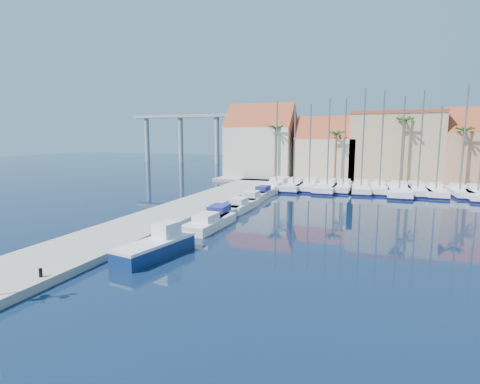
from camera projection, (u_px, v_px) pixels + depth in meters
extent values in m
plane|color=black|center=(201.00, 264.00, 23.46)|extent=(260.00, 260.00, 0.00)
cube|color=gray|center=(179.00, 211.00, 38.99)|extent=(6.00, 77.00, 0.50)
cube|color=gray|center=(373.00, 181.00, 64.77)|extent=(54.00, 16.00, 0.50)
cylinder|color=black|center=(41.00, 273.00, 20.00)|extent=(0.19, 0.19, 0.48)
cube|color=navy|center=(155.00, 250.00, 24.88)|extent=(3.11, 6.31, 0.91)
cube|color=white|center=(155.00, 242.00, 24.80)|extent=(3.11, 6.31, 0.20)
cube|color=white|center=(167.00, 230.00, 25.75)|extent=(1.59, 1.83, 1.11)
cube|color=white|center=(210.00, 223.00, 32.78)|extent=(2.46, 6.89, 0.80)
cube|color=white|center=(206.00, 217.00, 32.05)|extent=(1.62, 2.44, 0.60)
cube|color=white|center=(221.00, 214.00, 36.82)|extent=(2.83, 7.51, 0.80)
cube|color=navy|center=(219.00, 208.00, 36.02)|extent=(1.81, 2.68, 0.60)
cube|color=white|center=(241.00, 206.00, 40.91)|extent=(2.23, 6.47, 0.80)
cube|color=white|center=(239.00, 201.00, 40.21)|extent=(1.50, 2.28, 0.60)
cube|color=white|center=(253.00, 199.00, 45.85)|extent=(2.56, 7.15, 0.80)
cube|color=white|center=(251.00, 194.00, 45.08)|extent=(1.69, 2.54, 0.60)
cube|color=white|center=(265.00, 193.00, 50.71)|extent=(2.48, 6.58, 0.80)
cube|color=navy|center=(263.00, 188.00, 50.02)|extent=(1.59, 2.35, 0.60)
cube|color=white|center=(277.00, 188.00, 54.82)|extent=(2.45, 6.24, 0.80)
cube|color=white|center=(275.00, 184.00, 54.17)|extent=(1.54, 2.24, 0.60)
cube|color=white|center=(277.00, 185.00, 57.63)|extent=(3.99, 12.08, 1.00)
cube|color=#0E0B38|center=(277.00, 187.00, 57.68)|extent=(4.05, 12.14, 0.28)
cube|color=white|center=(280.00, 179.00, 58.58)|extent=(2.43, 3.72, 0.60)
cylinder|color=slate|center=(277.00, 142.00, 56.12)|extent=(0.20, 0.20, 12.16)
cube|color=white|center=(294.00, 186.00, 56.81)|extent=(2.69, 10.33, 1.00)
cube|color=#0E0B38|center=(294.00, 188.00, 56.86)|extent=(2.75, 10.39, 0.28)
cube|color=white|center=(296.00, 180.00, 57.66)|extent=(1.88, 3.10, 0.60)
cylinder|color=slate|center=(295.00, 145.00, 55.42)|extent=(0.20, 0.20, 11.34)
cube|color=white|center=(310.00, 186.00, 56.82)|extent=(3.03, 9.63, 1.00)
cube|color=#0E0B38|center=(310.00, 188.00, 56.86)|extent=(3.09, 9.69, 0.28)
cube|color=white|center=(311.00, 180.00, 57.56)|extent=(1.89, 2.95, 0.60)
cylinder|color=slate|center=(310.00, 144.00, 55.45)|extent=(0.20, 0.20, 11.65)
cube|color=white|center=(328.00, 187.00, 55.50)|extent=(3.17, 11.10, 1.00)
cube|color=#0E0B38|center=(327.00, 189.00, 55.55)|extent=(3.23, 11.16, 0.28)
cube|color=white|center=(329.00, 181.00, 56.40)|extent=(2.10, 3.36, 0.60)
cylinder|color=slate|center=(329.00, 142.00, 54.02)|extent=(0.20, 0.20, 12.22)
cube|color=white|center=(343.00, 187.00, 55.06)|extent=(2.62, 8.92, 1.00)
cube|color=#0E0B38|center=(343.00, 190.00, 55.11)|extent=(2.69, 8.98, 0.28)
cube|color=white|center=(344.00, 181.00, 55.75)|extent=(1.71, 2.71, 0.60)
cylinder|color=slate|center=(345.00, 142.00, 53.68)|extent=(0.20, 0.20, 12.23)
cube|color=white|center=(361.00, 188.00, 54.02)|extent=(2.99, 9.62, 1.00)
cube|color=#0E0B38|center=(361.00, 191.00, 54.07)|extent=(3.05, 9.69, 0.28)
cube|color=white|center=(361.00, 182.00, 54.81)|extent=(1.88, 2.94, 0.60)
cylinder|color=slate|center=(363.00, 138.00, 52.50)|extent=(0.20, 0.20, 13.55)
cube|color=white|center=(379.00, 189.00, 53.55)|extent=(2.60, 8.81, 1.00)
cube|color=#0E0B38|center=(379.00, 191.00, 53.59)|extent=(2.66, 8.87, 0.28)
cube|color=white|center=(379.00, 183.00, 54.25)|extent=(1.69, 2.68, 0.60)
cylinder|color=slate|center=(382.00, 139.00, 52.09)|extent=(0.20, 0.20, 13.10)
cube|color=white|center=(399.00, 191.00, 51.69)|extent=(3.32, 11.56, 1.00)
cube|color=#0E0B38|center=(399.00, 193.00, 51.74)|extent=(3.38, 11.62, 0.28)
cube|color=white|center=(399.00, 184.00, 52.63)|extent=(2.19, 3.50, 0.60)
cylinder|color=slate|center=(402.00, 143.00, 50.19)|extent=(0.20, 0.20, 12.21)
cube|color=white|center=(417.00, 190.00, 52.15)|extent=(3.15, 9.57, 1.00)
cube|color=#0E0B38|center=(417.00, 193.00, 52.20)|extent=(3.21, 9.64, 0.28)
cube|color=white|center=(416.00, 184.00, 52.93)|extent=(1.92, 2.95, 0.60)
cylinder|color=slate|center=(421.00, 139.00, 50.66)|extent=(0.20, 0.20, 13.09)
cube|color=white|center=(435.00, 192.00, 50.88)|extent=(2.69, 9.25, 1.00)
cube|color=#0E0B38|center=(435.00, 194.00, 50.93)|extent=(2.76, 9.31, 0.28)
cube|color=white|center=(435.00, 185.00, 51.60)|extent=(1.76, 2.81, 0.60)
cylinder|color=slate|center=(439.00, 148.00, 49.58)|extent=(0.20, 0.20, 10.89)
cube|color=white|center=(459.00, 192.00, 50.22)|extent=(2.54, 8.21, 1.00)
cube|color=#0E0B38|center=(458.00, 195.00, 50.27)|extent=(2.61, 8.27, 0.28)
cube|color=white|center=(457.00, 186.00, 50.87)|extent=(1.60, 2.51, 0.60)
cylinder|color=slate|center=(464.00, 138.00, 48.76)|extent=(0.20, 0.20, 13.60)
cube|color=white|center=(477.00, 194.00, 48.72)|extent=(3.47, 10.71, 1.00)
cube|color=#0E0B38|center=(477.00, 197.00, 48.77)|extent=(3.54, 10.77, 0.28)
cube|color=white|center=(476.00, 187.00, 49.56)|extent=(2.14, 3.29, 0.60)
cube|color=beige|center=(261.00, 152.00, 69.81)|extent=(12.00, 9.00, 9.00)
cube|color=maroon|center=(262.00, 128.00, 69.15)|extent=(12.30, 9.00, 9.00)
cube|color=beige|center=(326.00, 159.00, 65.96)|extent=(10.00, 8.00, 7.00)
cube|color=maroon|center=(327.00, 139.00, 65.44)|extent=(10.30, 8.00, 8.00)
cube|color=tan|center=(394.00, 148.00, 62.92)|extent=(14.00, 10.00, 11.00)
cube|color=maroon|center=(396.00, 113.00, 62.07)|extent=(14.20, 10.20, 0.50)
cube|color=#B3745B|center=(477.00, 159.00, 58.21)|extent=(10.00, 8.00, 8.00)
cube|color=maroon|center=(479.00, 133.00, 57.62)|extent=(10.30, 8.00, 8.00)
cylinder|color=brown|center=(275.00, 154.00, 63.82)|extent=(0.36, 0.36, 9.00)
sphere|color=#225317|center=(276.00, 128.00, 63.18)|extent=(2.60, 2.60, 2.60)
cylinder|color=brown|center=(335.00, 158.00, 60.56)|extent=(0.36, 0.36, 8.00)
sphere|color=#225317|center=(336.00, 134.00, 59.99)|extent=(2.60, 2.60, 2.60)
cylinder|color=brown|center=(403.00, 153.00, 57.08)|extent=(0.36, 0.36, 10.00)
sphere|color=#225317|center=(405.00, 120.00, 56.36)|extent=(2.60, 2.60, 2.60)
cylinder|color=brown|center=(462.00, 159.00, 54.52)|extent=(0.36, 0.36, 8.50)
sphere|color=#225317|center=(465.00, 130.00, 53.91)|extent=(2.60, 2.60, 2.60)
cube|color=#9E9E99|center=(204.00, 116.00, 110.41)|extent=(48.00, 2.20, 0.90)
cylinder|color=#9E9E99|center=(147.00, 139.00, 118.12)|extent=(1.40, 1.40, 14.00)
cylinder|color=#9E9E99|center=(181.00, 139.00, 114.12)|extent=(1.40, 1.40, 14.00)
cylinder|color=#9E9E99|center=(217.00, 140.00, 110.11)|extent=(1.40, 1.40, 14.00)
cylinder|color=#9E9E99|center=(256.00, 140.00, 106.11)|extent=(1.40, 1.40, 14.00)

